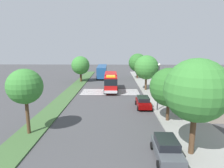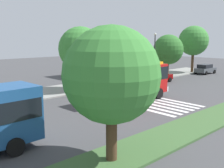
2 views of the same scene
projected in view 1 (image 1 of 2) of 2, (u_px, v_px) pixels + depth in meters
The scene contains 18 objects.
ground_plane at pixel (110, 90), 39.66m from camera, with size 120.00×120.00×0.00m, color #424244.
sidewalk at pixel (155, 90), 39.49m from camera, with size 60.00×5.81×0.14m, color gray.
median_strip at pixel (73, 90), 39.78m from camera, with size 60.00×3.00×0.14m, color #3D6033.
crosswalk at pixel (110, 92), 38.21m from camera, with size 4.95×11.60×0.01m.
fire_truck at pixel (111, 81), 38.30m from camera, with size 8.37×2.86×3.68m.
parked_car_west at pixel (143, 102), 28.19m from camera, with size 4.34×2.12×1.62m.
parked_car_mid at pixel (167, 148), 15.28m from camera, with size 4.28×2.16×1.64m.
transit_bus at pixel (102, 71), 55.91m from camera, with size 11.68×3.10×3.50m.
bus_stop_shelter at pixel (158, 91), 30.84m from camera, with size 3.50×1.40×2.46m.
bench_near_shelter at pixel (153, 93), 35.01m from camera, with size 1.60×0.50×0.90m.
street_lamp at pixel (158, 83), 26.13m from camera, with size 0.36×0.36×6.63m.
storefront_building at pixel (212, 89), 27.08m from camera, with size 10.94×6.27×5.92m.
sidewalk_tree_far_west at pixel (138, 63), 53.63m from camera, with size 5.17×5.17×7.07m.
sidewalk_tree_west at pixel (146, 67), 38.61m from camera, with size 4.98×4.98×7.21m.
sidewalk_tree_east at pixel (169, 87), 22.28m from camera, with size 4.64×4.64×6.45m.
sidewalk_tree_far_east at pixel (196, 90), 14.83m from camera, with size 5.10×5.10×8.00m.
median_tree_far_west at pixel (81, 65), 48.39m from camera, with size 4.67×4.67×6.56m.
median_tree_west at pixel (25, 87), 18.61m from camera, with size 3.52×3.52×6.75m.
Camera 1 is at (38.66, 1.02, 8.93)m, focal length 30.10 mm.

